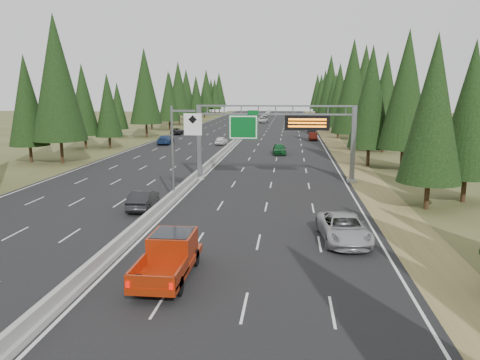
% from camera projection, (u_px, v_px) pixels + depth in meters
% --- Properties ---
extents(road, '(32.00, 260.00, 0.08)m').
position_uv_depth(road, '(241.00, 138.00, 93.82)').
color(road, black).
rests_on(road, ground).
extents(shoulder_right, '(3.60, 260.00, 0.06)m').
position_uv_depth(shoulder_right, '(331.00, 139.00, 91.94)').
color(shoulder_right, olive).
rests_on(shoulder_right, ground).
extents(shoulder_left, '(3.60, 260.00, 0.06)m').
position_uv_depth(shoulder_left, '(155.00, 137.00, 95.69)').
color(shoulder_left, '#3E4520').
rests_on(shoulder_left, ground).
extents(median_barrier, '(0.70, 260.00, 0.85)m').
position_uv_depth(median_barrier, '(241.00, 136.00, 93.75)').
color(median_barrier, gray).
rests_on(median_barrier, road).
extents(sign_gantry, '(16.75, 0.98, 7.80)m').
position_uv_depth(sign_gantry, '(281.00, 131.00, 47.83)').
color(sign_gantry, slate).
rests_on(sign_gantry, road).
extents(hov_sign_pole, '(2.80, 0.50, 8.00)m').
position_uv_depth(hov_sign_pole, '(179.00, 146.00, 39.13)').
color(hov_sign_pole, slate).
rests_on(hov_sign_pole, road).
extents(tree_row_right, '(11.97, 236.67, 18.92)m').
position_uv_depth(tree_row_right, '(357.00, 92.00, 86.93)').
color(tree_row_right, black).
rests_on(tree_row_right, ground).
extents(tree_row_left, '(11.19, 240.06, 18.89)m').
position_uv_depth(tree_row_left, '(110.00, 92.00, 81.53)').
color(tree_row_left, black).
rests_on(tree_row_left, ground).
extents(silver_minivan, '(3.31, 6.17, 1.65)m').
position_uv_depth(silver_minivan, '(344.00, 228.00, 29.02)').
color(silver_minivan, '#A0A0A5').
rests_on(silver_minivan, road).
extents(red_pickup, '(2.27, 6.34, 2.07)m').
position_uv_depth(red_pickup, '(171.00, 253.00, 23.67)').
color(red_pickup, black).
rests_on(red_pickup, road).
extents(car_ahead_green, '(2.17, 4.79, 1.60)m').
position_uv_depth(car_ahead_green, '(279.00, 149.00, 69.24)').
color(car_ahead_green, '#125124').
rests_on(car_ahead_green, road).
extents(car_ahead_dkred, '(1.65, 4.44, 1.45)m').
position_uv_depth(car_ahead_dkred, '(313.00, 136.00, 89.23)').
color(car_ahead_dkred, '#57150C').
rests_on(car_ahead_dkred, road).
extents(car_ahead_dkgrey, '(1.88, 4.41, 1.27)m').
position_uv_depth(car_ahead_dkgrey, '(311.00, 130.00, 104.31)').
color(car_ahead_dkgrey, black).
rests_on(car_ahead_dkgrey, road).
extents(car_ahead_white, '(3.29, 6.19, 1.66)m').
position_uv_depth(car_ahead_white, '(262.00, 120.00, 138.15)').
color(car_ahead_white, '#BABABA').
rests_on(car_ahead_white, road).
extents(car_ahead_far, '(1.81, 4.23, 1.42)m').
position_uv_depth(car_ahead_far, '(265.00, 118.00, 150.86)').
color(car_ahead_far, black).
rests_on(car_ahead_far, road).
extents(car_onc_near, '(1.95, 4.78, 1.54)m').
position_uv_depth(car_onc_near, '(143.00, 200.00, 36.90)').
color(car_onc_near, black).
rests_on(car_onc_near, road).
extents(car_onc_blue, '(2.43, 5.53, 1.58)m').
position_uv_depth(car_onc_blue, '(166.00, 140.00, 82.31)').
color(car_onc_blue, navy).
rests_on(car_onc_blue, road).
extents(car_onc_white, '(2.01, 4.24, 1.40)m').
position_uv_depth(car_onc_white, '(221.00, 140.00, 81.78)').
color(car_onc_white, white).
rests_on(car_onc_white, road).
extents(car_onc_far, '(2.46, 5.02, 1.37)m').
position_uv_depth(car_onc_far, '(177.00, 131.00, 101.01)').
color(car_onc_far, black).
rests_on(car_onc_far, road).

